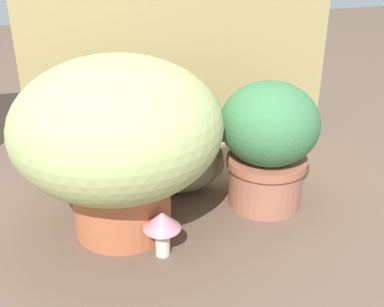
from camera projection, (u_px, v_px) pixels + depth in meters
ground_plane at (197, 224)px, 1.46m from camera, size 6.00×6.00×0.00m
cardboard_backdrop at (181, 21)px, 1.71m from camera, size 1.11×0.03×0.96m
grass_planter at (118, 135)px, 1.31m from camera, size 0.56×0.56×0.50m
leafy_planter at (268, 141)px, 1.47m from camera, size 0.29×0.29×0.39m
cat at (188, 156)px, 1.58m from camera, size 0.38×0.20×0.32m
mushroom_ornament_pink at (162, 225)px, 1.29m from camera, size 0.10×0.10×0.13m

